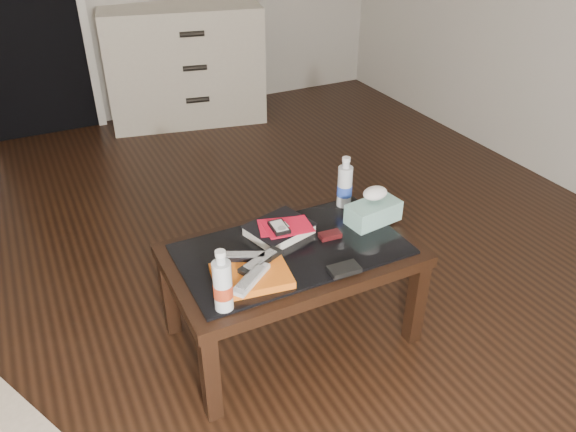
{
  "coord_description": "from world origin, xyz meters",
  "views": [
    {
      "loc": [
        -0.55,
        -2.08,
        1.75
      ],
      "look_at": [
        0.33,
        -0.32,
        0.55
      ],
      "focal_mm": 35.0,
      "sensor_mm": 36.0,
      "label": 1
    }
  ],
  "objects_px": {
    "coffee_table": "(292,261)",
    "dresser": "(185,66)",
    "textbook": "(279,229)",
    "water_bottle_left": "(222,280)",
    "water_bottle_right": "(345,182)",
    "tissue_box": "(373,212)"
  },
  "relations": [
    {
      "from": "coffee_table",
      "to": "dresser",
      "type": "distance_m",
      "value": 2.68
    },
    {
      "from": "textbook",
      "to": "coffee_table",
      "type": "bearing_deg",
      "value": -105.59
    },
    {
      "from": "coffee_table",
      "to": "water_bottle_left",
      "type": "relative_size",
      "value": 4.2
    },
    {
      "from": "water_bottle_left",
      "to": "water_bottle_right",
      "type": "xyz_separation_m",
      "value": [
        0.74,
        0.42,
        0.0
      ]
    },
    {
      "from": "textbook",
      "to": "water_bottle_left",
      "type": "height_order",
      "value": "water_bottle_left"
    },
    {
      "from": "water_bottle_right",
      "to": "water_bottle_left",
      "type": "bearing_deg",
      "value": -150.51
    },
    {
      "from": "coffee_table",
      "to": "textbook",
      "type": "bearing_deg",
      "value": 89.87
    },
    {
      "from": "tissue_box",
      "to": "coffee_table",
      "type": "bearing_deg",
      "value": 176.36
    },
    {
      "from": "dresser",
      "to": "water_bottle_right",
      "type": "relative_size",
      "value": 5.36
    },
    {
      "from": "water_bottle_right",
      "to": "textbook",
      "type": "bearing_deg",
      "value": -166.77
    },
    {
      "from": "textbook",
      "to": "tissue_box",
      "type": "distance_m",
      "value": 0.42
    },
    {
      "from": "textbook",
      "to": "water_bottle_right",
      "type": "bearing_deg",
      "value": -2.22
    },
    {
      "from": "coffee_table",
      "to": "dresser",
      "type": "xyz_separation_m",
      "value": [
        0.4,
        2.65,
        0.05
      ]
    },
    {
      "from": "tissue_box",
      "to": "dresser",
      "type": "bearing_deg",
      "value": 83.1
    },
    {
      "from": "tissue_box",
      "to": "water_bottle_right",
      "type": "bearing_deg",
      "value": 95.09
    },
    {
      "from": "coffee_table",
      "to": "water_bottle_right",
      "type": "height_order",
      "value": "water_bottle_right"
    },
    {
      "from": "dresser",
      "to": "textbook",
      "type": "relative_size",
      "value": 5.1
    },
    {
      "from": "dresser",
      "to": "water_bottle_left",
      "type": "relative_size",
      "value": 5.36
    },
    {
      "from": "dresser",
      "to": "water_bottle_right",
      "type": "bearing_deg",
      "value": -79.09
    },
    {
      "from": "water_bottle_left",
      "to": "textbook",
      "type": "bearing_deg",
      "value": 41.69
    },
    {
      "from": "dresser",
      "to": "tissue_box",
      "type": "relative_size",
      "value": 5.55
    },
    {
      "from": "water_bottle_left",
      "to": "tissue_box",
      "type": "xyz_separation_m",
      "value": [
        0.78,
        0.24,
        -0.07
      ]
    }
  ]
}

